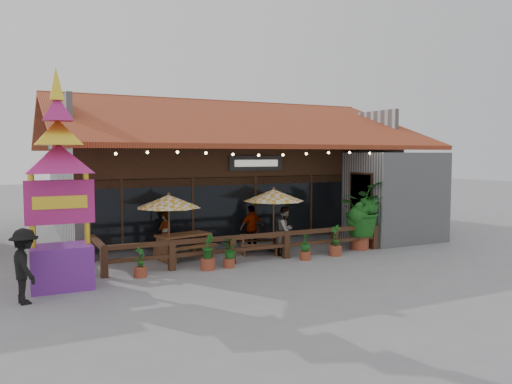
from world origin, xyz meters
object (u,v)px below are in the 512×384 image
thai_sign_tower (59,164)px  pedestrian (25,266)px  picnic_table_left (183,242)px  umbrella_right (274,196)px  tropical_plant (360,211)px  umbrella_left (169,202)px  picnic_table_right (260,241)px

thai_sign_tower → pedestrian: (-0.90, -1.04, -2.38)m
picnic_table_left → thai_sign_tower: size_ratio=0.33×
umbrella_right → tropical_plant: tropical_plant is taller
umbrella_left → umbrella_right: size_ratio=0.86×
umbrella_right → tropical_plant: (3.14, -0.95, -0.61)m
umbrella_right → picnic_table_right: bearing=-179.0°
picnic_table_left → thai_sign_tower: thai_sign_tower is taller
umbrella_right → picnic_table_left: size_ratio=1.41×
tropical_plant → pedestrian: size_ratio=1.41×
umbrella_right → picnic_table_right: size_ratio=1.70×
picnic_table_left → thai_sign_tower: 5.33m
umbrella_right → pedestrian: size_ratio=1.62×
picnic_table_right → thai_sign_tower: thai_sign_tower is taller
umbrella_left → thai_sign_tower: bearing=-151.6°
umbrella_right → tropical_plant: bearing=-16.8°
umbrella_left → picnic_table_left: 1.56m
picnic_table_right → tropical_plant: size_ratio=0.68×
picnic_table_right → picnic_table_left: bearing=173.1°
thai_sign_tower → pedestrian: size_ratio=3.46×
pedestrian → tropical_plant: bearing=-92.4°
picnic_table_left → umbrella_left: bearing=-153.4°
tropical_plant → picnic_table_right: bearing=165.8°
umbrella_left → tropical_plant: bearing=-8.0°
umbrella_left → pedestrian: bearing=-146.3°
thai_sign_tower → picnic_table_left: bearing=28.2°
pedestrian → umbrella_left: bearing=-68.3°
umbrella_left → thai_sign_tower: 4.15m
umbrella_left → picnic_table_right: size_ratio=1.47×
picnic_table_left → pedestrian: (-4.95, -3.21, 0.32)m
umbrella_right → picnic_table_right: (-0.57, -0.01, -1.61)m
umbrella_left → umbrella_right: umbrella_right is taller
thai_sign_tower → tropical_plant: (10.49, 0.90, -1.83)m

